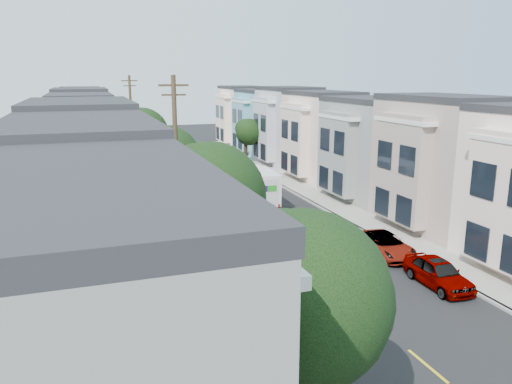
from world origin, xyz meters
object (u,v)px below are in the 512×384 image
(tree_d, at_px, (141,135))
(fedex_truck, at_px, (255,186))
(tree_c, at_px, (164,162))
(parked_right_d, at_px, (238,163))
(utility_pole_near, at_px, (176,168))
(tree_a, at_px, (299,300))
(tree_b, at_px, (208,198))
(tree_far_r, at_px, (248,132))
(parked_left_b, at_px, (254,311))
(parked_left_c, at_px, (204,243))
(parked_right_b, at_px, (385,245))
(tree_e, at_px, (128,126))
(parked_right_c, at_px, (262,176))
(parked_right_a, at_px, (438,273))
(lead_sedan, at_px, (230,172))
(parked_left_d, at_px, (170,196))
(utility_pole_far, at_px, (132,125))

(tree_d, relative_size, fedex_truck, 1.18)
(tree_c, relative_size, tree_d, 0.95)
(parked_right_d, bearing_deg, utility_pole_near, -119.56)
(tree_a, relative_size, tree_b, 0.94)
(tree_far_r, xyz_separation_m, parked_left_b, (-11.79, -36.97, -3.01))
(tree_b, relative_size, fedex_truck, 1.20)
(parked_left_c, bearing_deg, tree_a, -98.74)
(utility_pole_near, distance_m, parked_right_b, 12.65)
(tree_d, bearing_deg, parked_right_b, -62.15)
(parked_left_b, bearing_deg, tree_a, -101.51)
(tree_d, height_order, tree_e, tree_d)
(utility_pole_near, height_order, fedex_truck, utility_pole_near)
(tree_b, distance_m, utility_pole_near, 7.35)
(tree_d, bearing_deg, parked_right_c, -0.98)
(parked_right_a, bearing_deg, utility_pole_near, 145.24)
(fedex_truck, relative_size, parked_right_a, 1.44)
(lead_sedan, distance_m, parked_left_b, 30.45)
(tree_c, distance_m, parked_left_b, 14.42)
(parked_left_b, relative_size, parked_right_c, 1.09)
(tree_b, distance_m, parked_left_d, 19.60)
(fedex_truck, bearing_deg, parked_right_a, -74.75)
(utility_pole_near, bearing_deg, parked_left_d, 83.17)
(tree_far_r, height_order, utility_pole_far, utility_pole_far)
(tree_a, bearing_deg, fedex_truck, 73.43)
(parked_right_a, distance_m, parked_right_d, 33.44)
(tree_c, xyz_separation_m, tree_far_r, (13.20, 23.19, -1.01))
(utility_pole_near, distance_m, parked_left_b, 10.35)
(tree_c, xyz_separation_m, parked_right_a, (11.20, -12.89, -4.01))
(parked_left_b, bearing_deg, tree_far_r, 71.40)
(tree_e, height_order, parked_left_d, tree_e)
(tree_e, relative_size, parked_left_b, 1.62)
(parked_left_d, bearing_deg, parked_right_d, 54.48)
(lead_sedan, relative_size, parked_left_b, 0.92)
(parked_left_c, distance_m, parked_right_c, 20.06)
(tree_e, bearing_deg, tree_d, -90.00)
(tree_a, bearing_deg, parked_left_c, 85.14)
(utility_pole_far, distance_m, parked_right_c, 14.90)
(lead_sedan, relative_size, parked_left_c, 0.89)
(utility_pole_near, relative_size, parked_right_c, 2.55)
(tree_a, distance_m, parked_right_b, 17.64)
(lead_sedan, height_order, parked_right_d, parked_right_d)
(utility_pole_far, bearing_deg, parked_left_b, -87.72)
(tree_far_r, distance_m, parked_left_b, 38.92)
(tree_c, distance_m, parked_left_d, 8.32)
(tree_a, xyz_separation_m, parked_right_b, (11.20, 12.98, -4.13))
(parked_left_b, bearing_deg, tree_c, 94.90)
(tree_c, relative_size, parked_right_b, 1.56)
(fedex_truck, height_order, parked_right_b, fedex_truck)
(tree_a, distance_m, lead_sedan, 38.29)
(fedex_truck, xyz_separation_m, parked_right_c, (3.53, 8.22, -1.03))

